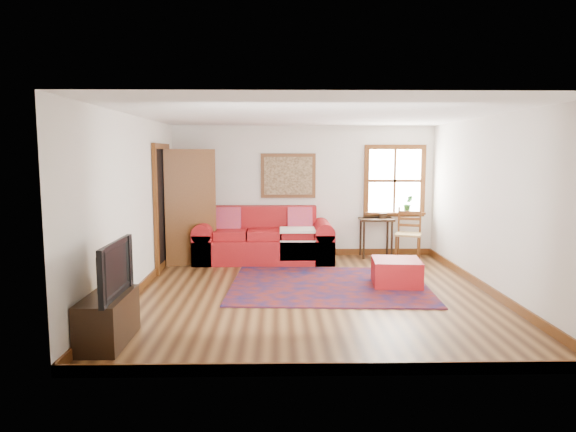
{
  "coord_description": "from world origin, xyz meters",
  "views": [
    {
      "loc": [
        -0.49,
        -7.11,
        1.98
      ],
      "look_at": [
        -0.34,
        0.6,
        1.03
      ],
      "focal_mm": 32.0,
      "sensor_mm": 36.0,
      "label": 1
    }
  ],
  "objects_px": {
    "red_ottoman": "(396,273)",
    "side_table": "(376,225)",
    "ladder_back_chair": "(409,232)",
    "red_leather_sofa": "(265,243)",
    "media_cabinet": "(108,319)"
  },
  "relations": [
    {
      "from": "red_ottoman",
      "to": "side_table",
      "type": "bearing_deg",
      "value": 92.82
    },
    {
      "from": "ladder_back_chair",
      "to": "side_table",
      "type": "bearing_deg",
      "value": 155.39
    },
    {
      "from": "red_leather_sofa",
      "to": "side_table",
      "type": "relative_size",
      "value": 3.36
    },
    {
      "from": "ladder_back_chair",
      "to": "media_cabinet",
      "type": "xyz_separation_m",
      "value": [
        -4.21,
        -4.16,
        -0.27
      ]
    },
    {
      "from": "red_leather_sofa",
      "to": "ladder_back_chair",
      "type": "relative_size",
      "value": 2.59
    },
    {
      "from": "red_leather_sofa",
      "to": "ladder_back_chair",
      "type": "distance_m",
      "value": 2.69
    },
    {
      "from": "red_ottoman",
      "to": "ladder_back_chair",
      "type": "height_order",
      "value": "ladder_back_chair"
    },
    {
      "from": "red_leather_sofa",
      "to": "red_ottoman",
      "type": "xyz_separation_m",
      "value": [
        2.03,
        -1.88,
        -0.13
      ]
    },
    {
      "from": "side_table",
      "to": "ladder_back_chair",
      "type": "bearing_deg",
      "value": -24.61
    },
    {
      "from": "red_leather_sofa",
      "to": "side_table",
      "type": "distance_m",
      "value": 2.16
    },
    {
      "from": "ladder_back_chair",
      "to": "red_leather_sofa",
      "type": "bearing_deg",
      "value": -179.88
    },
    {
      "from": "red_ottoman",
      "to": "side_table",
      "type": "distance_m",
      "value": 2.19
    },
    {
      "from": "red_ottoman",
      "to": "ladder_back_chair",
      "type": "bearing_deg",
      "value": 76.23
    },
    {
      "from": "red_leather_sofa",
      "to": "media_cabinet",
      "type": "height_order",
      "value": "red_leather_sofa"
    },
    {
      "from": "ladder_back_chair",
      "to": "media_cabinet",
      "type": "height_order",
      "value": "ladder_back_chair"
    }
  ]
}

